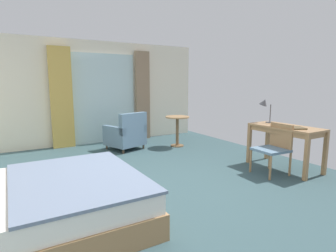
{
  "coord_description": "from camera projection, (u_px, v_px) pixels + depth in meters",
  "views": [
    {
      "loc": [
        -1.75,
        -3.31,
        1.51
      ],
      "look_at": [
        0.38,
        0.35,
        0.83
      ],
      "focal_mm": 29.1,
      "sensor_mm": 36.0,
      "label": 1
    }
  ],
  "objects": [
    {
      "name": "ground",
      "position": [
        157.0,
        191.0,
        3.94
      ],
      "size": [
        6.15,
        7.52,
        0.1
      ],
      "primitive_type": "cube",
      "color": "#334C51"
    },
    {
      "name": "wall_back",
      "position": [
        91.0,
        93.0,
        6.72
      ],
      "size": [
        5.75,
        0.12,
        2.51
      ],
      "primitive_type": "cube",
      "color": "silver",
      "rests_on": "ground"
    },
    {
      "name": "balcony_glass_door",
      "position": [
        104.0,
        99.0,
        6.83
      ],
      "size": [
        1.6,
        0.02,
        2.21
      ],
      "primitive_type": "cube",
      "color": "silver",
      "rests_on": "ground"
    },
    {
      "name": "curtain_panel_left",
      "position": [
        62.0,
        98.0,
        6.23
      ],
      "size": [
        0.48,
        0.1,
        2.31
      ],
      "primitive_type": "cube",
      "color": "tan",
      "rests_on": "ground"
    },
    {
      "name": "curtain_panel_right",
      "position": [
        143.0,
        96.0,
        7.24
      ],
      "size": [
        0.38,
        0.1,
        2.31
      ],
      "primitive_type": "cube",
      "color": "#897056",
      "rests_on": "ground"
    },
    {
      "name": "bed",
      "position": [
        38.0,
        205.0,
        2.78
      ],
      "size": [
        2.04,
        1.76,
        1.1
      ],
      "color": "#9E754C",
      "rests_on": "ground"
    },
    {
      "name": "writing_desk",
      "position": [
        286.0,
        132.0,
        4.74
      ],
      "size": [
        0.59,
        1.21,
        0.76
      ],
      "color": "#9E754C",
      "rests_on": "ground"
    },
    {
      "name": "desk_chair",
      "position": [
        275.0,
        146.0,
        4.51
      ],
      "size": [
        0.51,
        0.5,
        0.83
      ],
      "color": "slate",
      "rests_on": "ground"
    },
    {
      "name": "desk_lamp",
      "position": [
        265.0,
        105.0,
        5.13
      ],
      "size": [
        0.21,
        0.28,
        0.47
      ],
      "color": "#4C4C51",
      "rests_on": "writing_desk"
    },
    {
      "name": "closed_book",
      "position": [
        296.0,
        128.0,
        4.47
      ],
      "size": [
        0.33,
        0.34,
        0.02
      ],
      "primitive_type": "cube",
      "rotation": [
        0.0,
        0.0,
        -0.45
      ],
      "color": "brown",
      "rests_on": "writing_desk"
    },
    {
      "name": "armchair_by_window",
      "position": [
        127.0,
        135.0,
        6.16
      ],
      "size": [
        0.9,
        0.9,
        0.85
      ],
      "color": "slate",
      "rests_on": "ground"
    },
    {
      "name": "round_cafe_table",
      "position": [
        177.0,
        125.0,
        6.45
      ],
      "size": [
        0.56,
        0.56,
        0.72
      ],
      "color": "#9E754C",
      "rests_on": "ground"
    }
  ]
}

